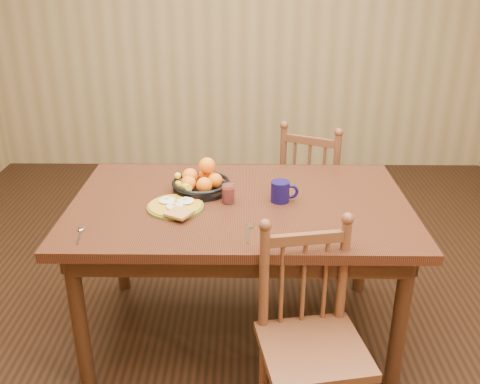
{
  "coord_description": "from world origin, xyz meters",
  "views": [
    {
      "loc": [
        0.03,
        -2.31,
        1.81
      ],
      "look_at": [
        0.0,
        0.0,
        0.8
      ],
      "focal_mm": 40.0,
      "sensor_mm": 36.0,
      "label": 1
    }
  ],
  "objects_px": {
    "chair_near": "(311,340)",
    "coffee_mug": "(281,191)",
    "dining_table": "(240,218)",
    "chair_far": "(314,193)",
    "breakfast_plate": "(176,206)",
    "fruit_bowl": "(201,182)"
  },
  "relations": [
    {
      "from": "chair_near",
      "to": "coffee_mug",
      "type": "relative_size",
      "value": 6.62
    },
    {
      "from": "dining_table",
      "to": "chair_far",
      "type": "bearing_deg",
      "value": 60.63
    },
    {
      "from": "chair_near",
      "to": "breakfast_plate",
      "type": "bearing_deg",
      "value": 127.51
    },
    {
      "from": "dining_table",
      "to": "fruit_bowl",
      "type": "distance_m",
      "value": 0.27
    },
    {
      "from": "chair_far",
      "to": "fruit_bowl",
      "type": "xyz_separation_m",
      "value": [
        -0.66,
        -0.7,
        0.36
      ]
    },
    {
      "from": "chair_far",
      "to": "coffee_mug",
      "type": "xyz_separation_m",
      "value": [
        -0.27,
        -0.82,
        0.36
      ]
    },
    {
      "from": "breakfast_plate",
      "to": "fruit_bowl",
      "type": "distance_m",
      "value": 0.23
    },
    {
      "from": "dining_table",
      "to": "coffee_mug",
      "type": "bearing_deg",
      "value": 2.55
    },
    {
      "from": "chair_near",
      "to": "chair_far",
      "type": "bearing_deg",
      "value": 72.62
    },
    {
      "from": "dining_table",
      "to": "chair_far",
      "type": "distance_m",
      "value": 0.97
    },
    {
      "from": "breakfast_plate",
      "to": "fruit_bowl",
      "type": "bearing_deg",
      "value": 64.4
    },
    {
      "from": "breakfast_plate",
      "to": "coffee_mug",
      "type": "xyz_separation_m",
      "value": [
        0.49,
        0.09,
        0.04
      ]
    },
    {
      "from": "chair_far",
      "to": "chair_near",
      "type": "bearing_deg",
      "value": 107.87
    },
    {
      "from": "chair_near",
      "to": "breakfast_plate",
      "type": "relative_size",
      "value": 2.89
    },
    {
      "from": "dining_table",
      "to": "breakfast_plate",
      "type": "distance_m",
      "value": 0.32
    },
    {
      "from": "fruit_bowl",
      "to": "dining_table",
      "type": "bearing_deg",
      "value": -33.19
    },
    {
      "from": "breakfast_plate",
      "to": "coffee_mug",
      "type": "bearing_deg",
      "value": 10.3
    },
    {
      "from": "coffee_mug",
      "to": "fruit_bowl",
      "type": "height_order",
      "value": "fruit_bowl"
    },
    {
      "from": "chair_far",
      "to": "chair_near",
      "type": "xyz_separation_m",
      "value": [
        -0.18,
        -1.43,
        -0.01
      ]
    },
    {
      "from": "dining_table",
      "to": "fruit_bowl",
      "type": "xyz_separation_m",
      "value": [
        -0.2,
        0.13,
        0.13
      ]
    },
    {
      "from": "dining_table",
      "to": "coffee_mug",
      "type": "distance_m",
      "value": 0.24
    },
    {
      "from": "chair_far",
      "to": "breakfast_plate",
      "type": "xyz_separation_m",
      "value": [
        -0.76,
        -0.91,
        0.32
      ]
    }
  ]
}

